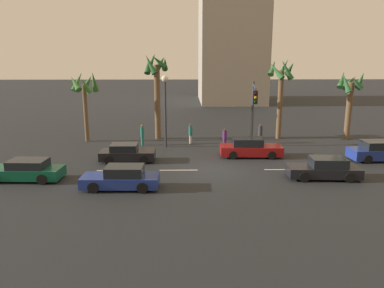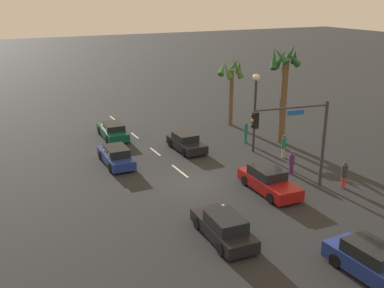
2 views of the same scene
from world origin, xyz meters
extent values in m
plane|color=#232628|center=(0.00, 0.00, 0.00)|extent=(220.00, 220.00, 0.00)
cube|color=silver|center=(-18.00, 0.00, 0.01)|extent=(1.85, 0.14, 0.01)
cube|color=silver|center=(-11.58, 0.00, 0.01)|extent=(1.83, 0.14, 0.01)
cube|color=silver|center=(-6.87, 0.00, 0.01)|extent=(2.05, 0.14, 0.01)
cube|color=silver|center=(-2.35, 0.00, 0.01)|extent=(2.58, 0.14, 0.01)
cube|color=silver|center=(4.71, 0.00, 0.01)|extent=(2.40, 0.14, 0.01)
cube|color=maroon|center=(3.17, 3.51, 0.52)|extent=(4.75, 1.91, 0.71)
cube|color=black|center=(2.89, 3.52, 1.17)|extent=(2.30, 1.63, 0.59)
cylinder|color=black|center=(4.65, 4.31, 0.32)|extent=(0.65, 0.24, 0.64)
cylinder|color=black|center=(4.61, 2.63, 0.32)|extent=(0.65, 0.24, 0.64)
cylinder|color=black|center=(1.74, 4.39, 0.32)|extent=(0.65, 0.24, 0.64)
cylinder|color=black|center=(1.70, 2.71, 0.32)|extent=(0.65, 0.24, 0.64)
cube|color=black|center=(6.81, -1.89, 0.47)|extent=(4.54, 1.93, 0.62)
cube|color=black|center=(7.07, -1.90, 1.07)|extent=(2.22, 1.60, 0.57)
cylinder|color=black|center=(5.39, -2.60, 0.32)|extent=(0.65, 0.26, 0.64)
cylinder|color=black|center=(5.47, -1.02, 0.32)|extent=(0.65, 0.26, 0.64)
cylinder|color=black|center=(8.14, -2.76, 0.32)|extent=(0.65, 0.26, 0.64)
cylinder|color=black|center=(8.23, -1.17, 0.32)|extent=(0.65, 0.26, 0.64)
cube|color=#0F5138|center=(-11.92, -1.85, 0.48)|extent=(4.76, 1.96, 0.64)
cube|color=black|center=(-11.64, -1.86, 1.06)|extent=(2.32, 1.63, 0.50)
cylinder|color=black|center=(-13.41, -2.58, 0.32)|extent=(0.65, 0.25, 0.64)
cylinder|color=black|center=(-13.33, -0.96, 0.32)|extent=(0.65, 0.25, 0.64)
cylinder|color=black|center=(-10.52, -2.73, 0.32)|extent=(0.65, 0.25, 0.64)
cylinder|color=black|center=(-10.43, -1.11, 0.32)|extent=(0.65, 0.25, 0.64)
cube|color=navy|center=(-5.68, -3.51, 0.47)|extent=(4.50, 1.77, 0.62)
cube|color=black|center=(-5.41, -3.52, 1.07)|extent=(2.18, 1.51, 0.58)
cylinder|color=black|center=(-7.09, -4.25, 0.32)|extent=(0.65, 0.24, 0.64)
cylinder|color=black|center=(-7.04, -2.70, 0.32)|extent=(0.65, 0.24, 0.64)
cylinder|color=black|center=(-4.32, -4.32, 0.32)|extent=(0.65, 0.24, 0.64)
cylinder|color=black|center=(-4.28, -2.77, 0.32)|extent=(0.65, 0.24, 0.64)
cube|color=navy|center=(12.62, 2.25, 0.53)|extent=(4.61, 1.97, 0.74)
cube|color=black|center=(12.35, 2.23, 1.19)|extent=(2.25, 1.64, 0.58)
cylinder|color=black|center=(11.18, 3.00, 0.32)|extent=(0.65, 0.25, 0.64)
cylinder|color=black|center=(11.26, 1.35, 0.32)|extent=(0.65, 0.25, 0.64)
cube|color=black|center=(-6.13, 2.35, 0.48)|extent=(4.01, 1.75, 0.64)
cube|color=black|center=(-6.37, 2.34, 1.06)|extent=(1.93, 1.52, 0.50)
cylinder|color=black|center=(-4.89, 3.16, 0.32)|extent=(0.64, 0.23, 0.64)
cylinder|color=black|center=(-4.88, 1.55, 0.32)|extent=(0.64, 0.23, 0.64)
cylinder|color=black|center=(-7.37, 3.14, 0.32)|extent=(0.64, 0.23, 0.64)
cylinder|color=black|center=(-7.36, 1.53, 0.32)|extent=(0.64, 0.23, 0.64)
cylinder|color=#38383D|center=(3.84, 7.00, 2.77)|extent=(0.20, 0.20, 5.53)
cylinder|color=#38383D|center=(3.49, 4.65, 5.28)|extent=(0.82, 4.71, 0.12)
cube|color=black|center=(3.13, 2.30, 4.71)|extent=(0.36, 0.36, 0.95)
sphere|color=#360503|center=(3.11, 2.12, 5.00)|extent=(0.20, 0.20, 0.20)
sphere|color=orange|center=(3.11, 2.12, 4.70)|extent=(0.20, 0.20, 0.20)
sphere|color=black|center=(3.11, 2.12, 4.40)|extent=(0.20, 0.20, 0.20)
cube|color=#1959B2|center=(3.52, 4.88, 4.96)|extent=(0.20, 1.09, 0.28)
cylinder|color=#2D2D33|center=(-3.55, 6.84, 2.75)|extent=(0.18, 0.18, 5.50)
sphere|color=#F2EACC|center=(-3.55, 6.84, 5.78)|extent=(0.56, 0.56, 0.56)
cylinder|color=#1E7266|center=(-5.63, 7.50, 0.38)|extent=(0.29, 0.29, 0.77)
cylinder|color=#1E7266|center=(-5.63, 7.50, 1.19)|extent=(0.38, 0.38, 0.84)
sphere|color=#8C664C|center=(-5.63, 7.50, 1.72)|extent=(0.23, 0.23, 0.23)
cylinder|color=#BF3833|center=(4.80, 8.04, 0.37)|extent=(0.38, 0.38, 0.73)
cylinder|color=#333338|center=(4.80, 8.04, 1.13)|extent=(0.51, 0.51, 0.80)
sphere|color=brown|center=(4.80, 8.04, 1.64)|extent=(0.22, 0.22, 0.22)
cylinder|color=#B2A58C|center=(-1.41, 8.08, 0.37)|extent=(0.31, 0.31, 0.74)
cylinder|color=#1E7266|center=(-1.41, 8.08, 1.14)|extent=(0.42, 0.42, 0.80)
sphere|color=brown|center=(-1.41, 8.08, 1.65)|extent=(0.22, 0.22, 0.22)
cylinder|color=#59266B|center=(1.47, 6.57, 0.34)|extent=(0.36, 0.36, 0.68)
cylinder|color=#59266B|center=(1.47, 6.57, 1.05)|extent=(0.49, 0.49, 0.74)
sphere|color=brown|center=(1.47, 6.57, 1.53)|extent=(0.20, 0.20, 0.20)
cylinder|color=brown|center=(-4.45, 10.17, 3.43)|extent=(0.54, 0.54, 6.86)
cone|color=#235628|center=(-3.70, 10.22, 6.94)|extent=(0.66, 1.54, 1.40)
cone|color=#235628|center=(-4.09, 10.69, 7.05)|extent=(1.34, 1.17, 1.33)
cone|color=#235628|center=(-4.96, 10.90, 7.06)|extent=(1.35, 1.17, 1.84)
cone|color=#235628|center=(-5.24, 10.26, 6.76)|extent=(0.70, 1.38, 1.62)
cone|color=#235628|center=(-4.96, 9.39, 6.90)|extent=(1.52, 1.26, 1.88)
cone|color=#235628|center=(-4.22, 9.47, 7.14)|extent=(1.58, 1.00, 1.38)
cylinder|color=brown|center=(-10.86, 9.19, 2.58)|extent=(0.38, 0.38, 5.16)
cone|color=#38702D|center=(-9.93, 9.16, 5.40)|extent=(0.60, 1.37, 1.91)
cone|color=#38702D|center=(-10.61, 9.79, 5.39)|extent=(1.35, 1.00, 1.37)
cone|color=#38702D|center=(-11.56, 9.79, 5.38)|extent=(1.37, 1.46, 1.86)
cone|color=#38702D|center=(-11.47, 8.60, 5.30)|extent=(1.56, 1.59, 1.52)
cone|color=#38702D|center=(-10.54, 8.55, 5.10)|extent=(1.31, 1.03, 1.52)
camera|label=1|loc=(-1.91, -24.00, 7.42)|focal=34.52mm
camera|label=2|loc=(24.18, -12.27, 11.67)|focal=42.52mm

